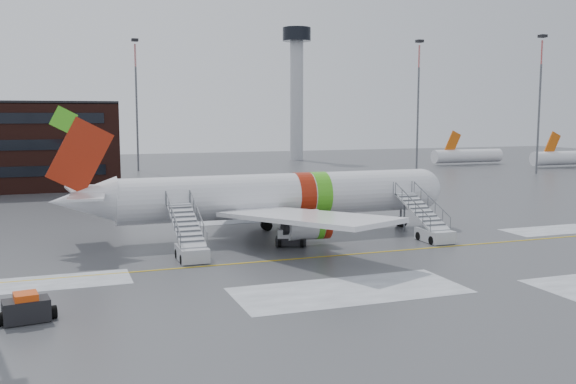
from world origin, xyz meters
name	(u,v)px	position (x,y,z in m)	size (l,w,h in m)	color
ground	(364,250)	(0.00, 0.00, 0.00)	(260.00, 260.00, 0.00)	#494C4F
airliner	(270,196)	(-4.95, 8.42, 3.42)	(35.03, 32.97, 11.18)	white
airstair_fwd	(430,227)	(7.03, 1.89, 1.06)	(2.05, 7.70, 3.48)	silver
airstair_aft	(190,244)	(-13.30, 1.89, 1.06)	(2.05, 7.70, 3.48)	#B3B5BB
pushback_tug	(289,238)	(-4.94, 3.58, 0.62)	(2.77, 2.45, 1.40)	black
baggage_tractor	(26,310)	(-23.96, -9.76, 0.64)	(3.01, 1.67, 1.52)	black
control_tower	(297,78)	(30.00, 95.00, 18.75)	(6.40, 6.40, 30.00)	#B2B5BA
light_mast_far_ne	(418,96)	(42.00, 62.00, 13.84)	(1.20, 1.20, 24.25)	#595B60
light_mast_far_n	(136,96)	(-8.00, 78.00, 13.84)	(1.20, 1.20, 24.25)	#595B60
light_mast_far_e	(540,95)	(58.00, 48.00, 13.84)	(1.20, 1.20, 24.25)	#595B60
distant_aircraft	(499,166)	(62.50, 64.00, 0.00)	(35.00, 18.00, 8.00)	#D8590C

